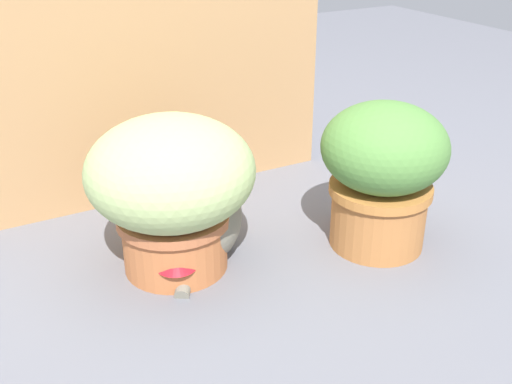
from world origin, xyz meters
name	(u,v)px	position (x,y,z in m)	size (l,w,h in m)	color
ground_plane	(240,283)	(0.00, 0.00, 0.00)	(6.00, 6.00, 0.00)	slate
cardboard_backdrop	(149,37)	(0.01, 0.57, 0.49)	(1.12, 0.03, 0.97)	tan
grass_planter	(172,186)	(-0.11, 0.15, 0.22)	(0.40, 0.40, 0.39)	#BA693A
leafy_planter	(382,170)	(0.41, -0.01, 0.22)	(0.32, 0.32, 0.39)	#B4703A
cat	(209,209)	(0.00, 0.17, 0.12)	(0.30, 0.34, 0.32)	gray
mushroom_ornament_red	(177,263)	(-0.14, 0.05, 0.07)	(0.10, 0.10, 0.10)	beige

